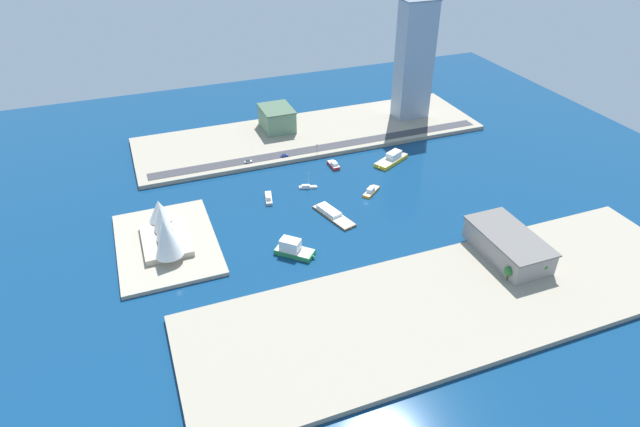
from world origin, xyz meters
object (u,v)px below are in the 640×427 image
(terminal_long_green, at_px, (277,118))
(water_taxi_orange, at_px, (371,191))
(barge_flat_brown, at_px, (332,214))
(sailboat_small_white, at_px, (308,187))
(yacht_sleek_gray, at_px, (269,198))
(traffic_light_waterfront, at_px, (317,147))
(ferry_green_doubledeck, at_px, (293,249))
(carpark_squat_concrete, at_px, (508,245))
(ferry_yellow_fast, at_px, (392,159))
(opera_landmark, at_px, (164,230))
(van_white, at_px, (248,161))
(tugboat_red, at_px, (333,165))
(tower_tall_glass, at_px, (414,60))
(catamaran_blue, at_px, (485,219))
(hatchback_blue, at_px, (284,155))

(terminal_long_green, bearing_deg, water_taxi_orange, -165.49)
(barge_flat_brown, relative_size, sailboat_small_white, 2.65)
(yacht_sleek_gray, relative_size, traffic_light_waterfront, 2.36)
(ferry_green_doubledeck, xyz_separation_m, carpark_squat_concrete, (-40.54, -94.80, 5.52))
(ferry_yellow_fast, height_order, yacht_sleek_gray, ferry_yellow_fast)
(traffic_light_waterfront, distance_m, opera_landmark, 123.85)
(terminal_long_green, bearing_deg, carpark_squat_concrete, -161.58)
(ferry_yellow_fast, relative_size, ferry_green_doubledeck, 1.36)
(sailboat_small_white, bearing_deg, yacht_sleek_gray, 99.45)
(yacht_sleek_gray, distance_m, sailboat_small_white, 25.53)
(sailboat_small_white, xyz_separation_m, van_white, (38.86, 25.83, 2.56))
(sailboat_small_white, bearing_deg, van_white, 33.61)
(ferry_green_doubledeck, relative_size, van_white, 4.12)
(barge_flat_brown, relative_size, opera_landmark, 0.65)
(ferry_yellow_fast, bearing_deg, opera_landmark, 105.93)
(ferry_green_doubledeck, xyz_separation_m, terminal_long_green, (139.33, -34.89, 7.41))
(terminal_long_green, relative_size, opera_landmark, 0.59)
(ferry_green_doubledeck, distance_m, tugboat_red, 92.98)
(tower_tall_glass, bearing_deg, van_white, 103.07)
(yacht_sleek_gray, relative_size, terminal_long_green, 0.57)
(carpark_squat_concrete, bearing_deg, water_taxi_orange, 23.12)
(catamaran_blue, xyz_separation_m, van_white, (106.10, 102.59, 2.05))
(water_taxi_orange, distance_m, opera_landmark, 118.98)
(tugboat_red, distance_m, carpark_squat_concrete, 124.82)
(catamaran_blue, xyz_separation_m, hatchback_blue, (106.19, 78.71, 2.07))
(hatchback_blue, relative_size, opera_landmark, 0.10)
(tower_tall_glass, distance_m, traffic_light_waterfront, 99.57)
(barge_flat_brown, height_order, van_white, van_white)
(catamaran_blue, distance_m, van_white, 147.60)
(van_white, bearing_deg, ferry_yellow_fast, -106.92)
(tugboat_red, bearing_deg, hatchback_blue, 53.41)
(yacht_sleek_gray, distance_m, opera_landmark, 66.07)
(catamaran_blue, height_order, opera_landmark, opera_landmark)
(ferry_yellow_fast, xyz_separation_m, van_white, (26.65, 87.62, 1.43))
(ferry_yellow_fast, height_order, van_white, ferry_yellow_fast)
(catamaran_blue, bearing_deg, van_white, 44.04)
(ferry_green_doubledeck, distance_m, tower_tall_glass, 188.78)
(yacht_sleek_gray, xyz_separation_m, catamaran_blue, (-63.05, -101.94, 0.22))
(yacht_sleek_gray, relative_size, opera_landmark, 0.33)
(hatchback_blue, distance_m, opera_landmark, 108.32)
(ferry_yellow_fast, xyz_separation_m, opera_landmark, (-42.00, 147.14, 8.58))
(tugboat_red, relative_size, tower_tall_glass, 0.15)
(sailboat_small_white, relative_size, hatchback_blue, 2.35)
(ferry_green_doubledeck, bearing_deg, sailboat_small_white, -26.19)
(barge_flat_brown, relative_size, terminal_long_green, 1.10)
(barge_flat_brown, height_order, ferry_yellow_fast, ferry_yellow_fast)
(sailboat_small_white, bearing_deg, traffic_light_waterfront, -28.45)
(barge_flat_brown, bearing_deg, yacht_sleek_gray, 44.17)
(sailboat_small_white, height_order, carpark_squat_concrete, carpark_squat_concrete)
(barge_flat_brown, distance_m, tower_tall_glass, 151.32)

